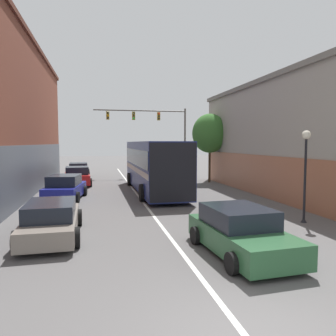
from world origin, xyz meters
The scene contains 11 objects.
lane_center_line centered at (0.00, 15.90, 0.00)m, with size 0.14×43.80×0.01m.
building_right_storefront centered at (11.52, 14.00, 3.79)m, with size 8.44×20.16×7.33m.
bus centered at (1.25, 17.24, 1.92)m, with size 2.94×11.47×3.41m.
hatchback_foreground centered at (1.71, 4.33, 0.66)m, with size 2.35×4.31×1.39m.
parked_car_left_near centered at (-4.08, 7.30, 0.63)m, with size 2.09×4.70×1.30m.
parked_car_left_mid centered at (-4.31, 28.22, 0.68)m, with size 2.19×4.60×1.40m.
parked_car_left_far centered at (-4.07, 21.77, 0.70)m, with size 2.34×4.01×1.48m.
parked_car_left_distant centered at (-4.37, 15.34, 0.68)m, with size 2.45×4.27×1.45m.
traffic_signal_gantry centered at (3.25, 27.79, 5.09)m, with size 9.20×0.36×6.80m.
street_lamp centered at (5.95, 7.38, 2.50)m, with size 0.37×0.37×3.84m.
street_tree_near centered at (6.76, 21.58, 4.12)m, with size 2.97×2.68×5.77m.
Camera 1 is at (-2.44, -4.63, 3.33)m, focal length 35.00 mm.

